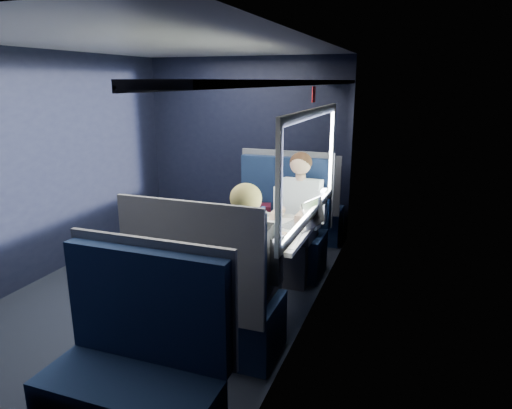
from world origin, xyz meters
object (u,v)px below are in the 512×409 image
(seat_row_front, at_px, (301,210))
(laptop, at_px, (306,219))
(table, at_px, (270,237))
(seat_bay_far, at_px, (209,304))
(seat_row_back, at_px, (136,379))
(cup, at_px, (304,213))
(man, at_px, (298,211))
(seat_bay_near, at_px, (278,231))
(woman, at_px, (249,260))
(bottle_small, at_px, (310,215))

(seat_row_front, distance_m, laptop, 1.74)
(seat_row_front, bearing_deg, table, -84.20)
(seat_bay_far, bearing_deg, seat_row_back, -90.00)
(cup, bearing_deg, seat_row_back, -99.49)
(seat_bay_far, relative_size, man, 0.95)
(table, xyz_separation_m, cup, (0.19, 0.43, 0.13))
(seat_bay_far, xyz_separation_m, man, (0.25, 1.57, 0.30))
(cup, bearing_deg, seat_bay_near, 131.43)
(seat_row_front, bearing_deg, seat_bay_far, -90.00)
(cup, bearing_deg, table, -113.69)
(seat_row_front, height_order, seat_row_back, same)
(woman, height_order, bottle_small, woman)
(table, relative_size, bottle_small, 4.74)
(seat_bay_near, height_order, woman, woman)
(seat_row_back, distance_m, man, 2.53)
(man, distance_m, bottle_small, 0.53)
(seat_row_front, relative_size, seat_row_back, 1.00)
(bottle_small, bearing_deg, seat_bay_far, -113.34)
(seat_bay_far, distance_m, seat_row_back, 0.92)
(seat_row_back, xyz_separation_m, bottle_small, (0.48, 2.03, 0.42))
(man, relative_size, woman, 1.00)
(table, xyz_separation_m, seat_bay_far, (-0.18, -0.87, -0.25))
(table, bearing_deg, laptop, 31.08)
(man, height_order, laptop, man)
(seat_row_back, bearing_deg, man, 84.28)
(seat_bay_near, bearing_deg, seat_bay_far, -89.54)
(table, height_order, bottle_small, bottle_small)
(seat_bay_far, relative_size, laptop, 3.20)
(seat_row_back, height_order, man, man)
(seat_bay_far, xyz_separation_m, cup, (0.37, 1.31, 0.37))
(laptop, relative_size, cup, 4.05)
(seat_row_front, height_order, laptop, seat_row_front)
(bottle_small, relative_size, cup, 2.17)
(woman, distance_m, bottle_small, 0.98)
(table, height_order, seat_row_front, seat_row_front)
(seat_bay_near, relative_size, man, 0.95)
(bottle_small, bearing_deg, laptop, -106.12)
(seat_row_front, distance_m, cup, 1.46)
(man, bearing_deg, bottle_small, -63.50)
(table, distance_m, seat_bay_near, 0.93)
(seat_row_front, xyz_separation_m, bottle_small, (0.48, -1.56, 0.42))
(seat_bay_far, relative_size, woman, 0.95)
(man, bearing_deg, cup, -65.03)
(table, height_order, seat_bay_near, seat_bay_near)
(bottle_small, xyz_separation_m, cup, (-0.11, 0.20, -0.04))
(seat_bay_far, bearing_deg, bottle_small, 66.66)
(seat_bay_near, height_order, seat_row_back, seat_bay_near)
(seat_row_front, bearing_deg, bottle_small, -72.89)
(seat_bay_near, bearing_deg, bottle_small, -52.14)
(seat_bay_far, bearing_deg, woman, 33.82)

